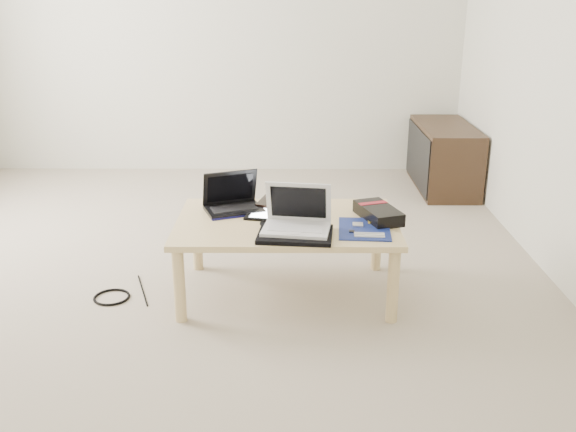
{
  "coord_description": "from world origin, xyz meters",
  "views": [
    {
      "loc": [
        0.58,
        -3.43,
        1.5
      ],
      "look_at": [
        0.57,
        -0.42,
        0.42
      ],
      "focal_mm": 40.0,
      "sensor_mm": 36.0,
      "label": 1
    }
  ],
  "objects_px": {
    "media_cabinet": "(443,157)",
    "netbook": "(233,202)",
    "gpu_box": "(378,213)",
    "coffee_table": "(286,229)",
    "white_laptop": "(297,220)"
  },
  "relations": [
    {
      "from": "media_cabinet",
      "to": "netbook",
      "type": "distance_m",
      "value": 2.28
    },
    {
      "from": "netbook",
      "to": "gpu_box",
      "type": "xyz_separation_m",
      "value": [
        0.74,
        -0.13,
        -0.01
      ]
    },
    {
      "from": "white_laptop",
      "to": "gpu_box",
      "type": "relative_size",
      "value": 1.03
    },
    {
      "from": "media_cabinet",
      "to": "netbook",
      "type": "bearing_deg",
      "value": -131.09
    },
    {
      "from": "coffee_table",
      "to": "gpu_box",
      "type": "xyz_separation_m",
      "value": [
        0.46,
        0.02,
        0.08
      ]
    },
    {
      "from": "media_cabinet",
      "to": "netbook",
      "type": "xyz_separation_m",
      "value": [
        -1.49,
        -1.71,
        0.19
      ]
    },
    {
      "from": "white_laptop",
      "to": "netbook",
      "type": "bearing_deg",
      "value": 135.57
    },
    {
      "from": "netbook",
      "to": "media_cabinet",
      "type": "bearing_deg",
      "value": 48.91
    },
    {
      "from": "netbook",
      "to": "white_laptop",
      "type": "relative_size",
      "value": 1.01
    },
    {
      "from": "coffee_table",
      "to": "media_cabinet",
      "type": "bearing_deg",
      "value": 57.03
    },
    {
      "from": "white_laptop",
      "to": "coffee_table",
      "type": "bearing_deg",
      "value": 106.7
    },
    {
      "from": "media_cabinet",
      "to": "netbook",
      "type": "height_order",
      "value": "netbook"
    },
    {
      "from": "gpu_box",
      "to": "white_laptop",
      "type": "bearing_deg",
      "value": -155.03
    },
    {
      "from": "white_laptop",
      "to": "gpu_box",
      "type": "xyz_separation_m",
      "value": [
        0.41,
        0.19,
        -0.03
      ]
    },
    {
      "from": "netbook",
      "to": "white_laptop",
      "type": "height_order",
      "value": "white_laptop"
    }
  ]
}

